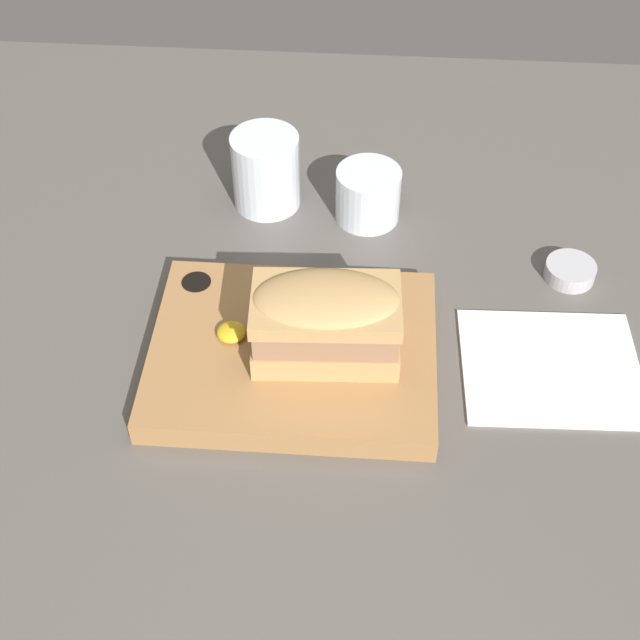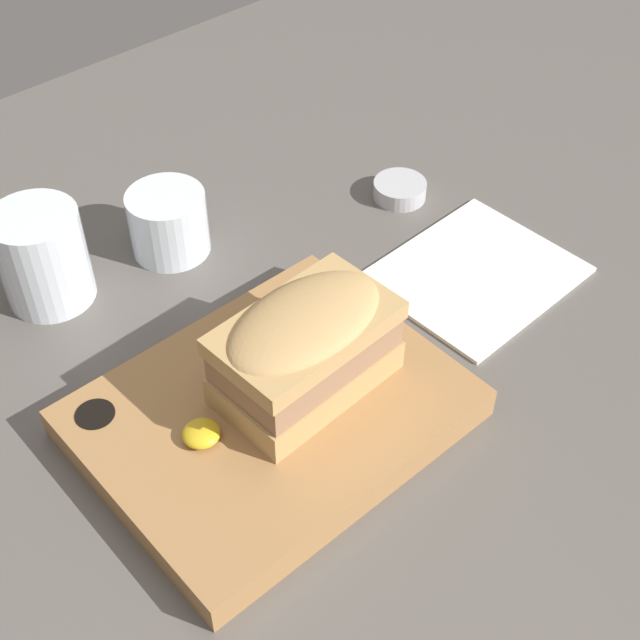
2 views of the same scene
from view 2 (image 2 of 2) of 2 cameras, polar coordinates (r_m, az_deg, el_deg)
The scene contains 8 objects.
dining_table at distance 77.97cm, azimuth -1.01°, elevation -2.32°, with size 182.08×110.26×2.00cm.
serving_board at distance 70.77cm, azimuth -3.22°, elevation -5.95°, with size 28.04×22.15×2.83cm.
sandwich at distance 67.52cm, azimuth -0.93°, elevation -1.66°, with size 14.33×8.85×8.19cm.
mustard_dollop at distance 67.47cm, azimuth -7.61°, elevation -7.21°, with size 2.90×2.90×1.16cm.
water_glass at distance 83.11cm, azimuth -17.24°, elevation 3.57°, with size 7.92×7.92×9.15cm.
wine_glass at distance 86.29cm, azimuth -9.67°, elevation 6.09°, with size 7.51×7.51×6.34cm.
napkin at distance 85.14cm, azimuth 9.92°, elevation 2.92°, with size 18.10×15.46×0.40cm.
condiment_dish at distance 93.35cm, azimuth 5.12°, elevation 8.30°, with size 5.49×5.49×1.80cm.
Camera 2 is at (-34.26, -40.66, 58.03)cm, focal length 50.00 mm.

